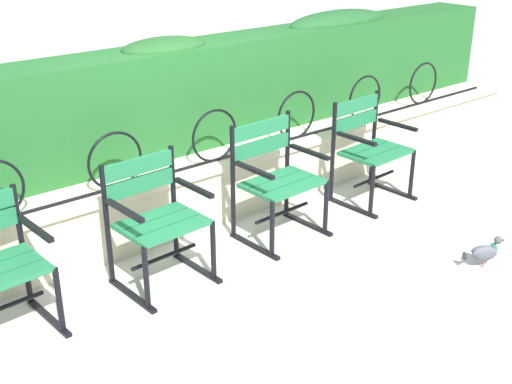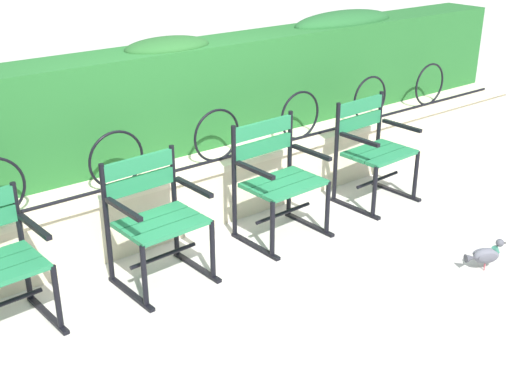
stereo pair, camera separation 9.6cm
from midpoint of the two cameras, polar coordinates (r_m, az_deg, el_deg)
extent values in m
plane|color=#BCB7AD|center=(4.63, 1.69, -6.81)|extent=(60.00, 60.00, 0.00)
cube|color=beige|center=(5.23, -5.01, -0.41)|extent=(7.95, 0.35, 0.45)
cube|color=beige|center=(5.13, -5.11, 2.16)|extent=(7.95, 0.41, 0.05)
cylinder|color=black|center=(5.06, -4.66, 2.31)|extent=(7.40, 0.02, 0.02)
torus|color=black|center=(4.69, -11.36, 2.76)|extent=(0.42, 0.02, 0.42)
torus|color=black|center=(5.09, -2.85, 4.89)|extent=(0.42, 0.02, 0.42)
torus|color=black|center=(5.60, 4.31, 6.59)|extent=(0.42, 0.02, 0.42)
torus|color=black|center=(6.18, 10.23, 7.92)|extent=(0.42, 0.02, 0.42)
torus|color=black|center=(6.82, 15.12, 8.94)|extent=(0.42, 0.02, 0.42)
cube|color=#236028|center=(5.33, -7.73, 7.81)|extent=(7.79, 0.48, 0.82)
ellipsoid|color=#235625|center=(5.28, -7.10, 12.29)|extent=(0.72, 0.43, 0.15)
ellipsoid|color=#215828|center=(6.46, 8.02, 14.29)|extent=(1.18, 0.43, 0.21)
cube|color=#237547|center=(3.93, -20.31, -6.99)|extent=(0.54, 0.16, 0.03)
cylinder|color=black|center=(4.34, -18.90, -4.24)|extent=(0.04, 0.04, 0.82)
cylinder|color=black|center=(4.08, -16.10, -8.82)|extent=(0.04, 0.04, 0.44)
cube|color=black|center=(4.34, -16.91, -10.07)|extent=(0.07, 0.52, 0.02)
cube|color=black|center=(4.05, -17.92, -2.86)|extent=(0.06, 0.40, 0.03)
cylinder|color=black|center=(4.17, -20.56, -9.10)|extent=(0.51, 0.06, 0.03)
cube|color=#237547|center=(4.24, -6.49, -3.29)|extent=(0.54, 0.15, 0.03)
cube|color=#237547|center=(4.34, -7.52, -2.67)|extent=(0.54, 0.15, 0.03)
cube|color=#237547|center=(4.44, -8.50, -2.08)|extent=(0.54, 0.15, 0.03)
cube|color=#237547|center=(4.39, -9.49, 2.32)|extent=(0.53, 0.06, 0.11)
cube|color=#237547|center=(4.44, -9.38, 0.74)|extent=(0.53, 0.06, 0.11)
cylinder|color=black|center=(4.66, -6.45, -0.92)|extent=(0.04, 0.04, 0.85)
cylinder|color=black|center=(4.43, -3.14, -5.07)|extent=(0.04, 0.04, 0.44)
cube|color=black|center=(4.67, -4.53, -6.46)|extent=(0.07, 0.52, 0.02)
cube|color=black|center=(4.40, -4.78, 0.42)|extent=(0.06, 0.40, 0.03)
cylinder|color=black|center=(4.41, -12.11, -2.77)|extent=(0.04, 0.04, 0.85)
cylinder|color=black|center=(4.18, -8.94, -7.30)|extent=(0.04, 0.04, 0.44)
cube|color=black|center=(4.43, -10.10, -8.62)|extent=(0.07, 0.52, 0.02)
cube|color=black|center=(4.14, -10.69, -1.47)|extent=(0.06, 0.40, 0.03)
cylinder|color=black|center=(4.45, -7.36, -5.47)|extent=(0.50, 0.05, 0.03)
cube|color=#237547|center=(4.82, 4.09, 0.24)|extent=(0.57, 0.15, 0.03)
cube|color=#237547|center=(4.91, 2.98, 0.72)|extent=(0.57, 0.15, 0.03)
cube|color=#237547|center=(5.00, 1.91, 1.18)|extent=(0.57, 0.15, 0.03)
cube|color=#237547|center=(4.95, 1.16, 5.49)|extent=(0.56, 0.05, 0.11)
cube|color=#237547|center=(4.99, 1.15, 3.92)|extent=(0.56, 0.05, 0.11)
cylinder|color=black|center=(5.25, 3.43, 2.31)|extent=(0.04, 0.04, 0.89)
cylinder|color=black|center=(5.06, 6.72, -1.42)|extent=(0.04, 0.04, 0.44)
cube|color=black|center=(5.27, 5.12, -2.81)|extent=(0.06, 0.52, 0.02)
cube|color=black|center=(5.03, 5.36, 3.42)|extent=(0.05, 0.40, 0.03)
cylinder|color=black|center=(4.90, -1.33, 0.78)|extent=(0.04, 0.04, 0.89)
cylinder|color=black|center=(4.70, 2.01, -3.30)|extent=(0.04, 0.04, 0.44)
cube|color=black|center=(4.92, 0.48, -4.70)|extent=(0.06, 0.52, 0.02)
cube|color=black|center=(4.67, 0.51, 1.90)|extent=(0.05, 0.40, 0.03)
cylinder|color=black|center=(5.01, 2.92, -1.83)|extent=(0.53, 0.05, 0.03)
cube|color=#237547|center=(5.54, 12.18, 2.94)|extent=(0.55, 0.15, 0.03)
cube|color=#237547|center=(5.62, 11.09, 3.32)|extent=(0.55, 0.15, 0.03)
cube|color=#237547|center=(5.70, 10.02, 3.68)|extent=(0.55, 0.15, 0.03)
cube|color=#237547|center=(5.65, 9.46, 7.32)|extent=(0.54, 0.06, 0.11)
cube|color=#237547|center=(5.69, 9.37, 5.99)|extent=(0.54, 0.06, 0.11)
cylinder|color=black|center=(5.96, 10.93, 4.46)|extent=(0.04, 0.04, 0.87)
cylinder|color=black|center=(5.80, 14.06, 1.36)|extent=(0.04, 0.04, 0.44)
cube|color=black|center=(5.98, 12.40, 0.04)|extent=(0.07, 0.52, 0.02)
cube|color=black|center=(5.77, 12.92, 5.58)|extent=(0.06, 0.40, 0.03)
cylinder|color=black|center=(5.57, 7.41, 3.31)|extent=(0.04, 0.04, 0.87)
cylinder|color=black|center=(5.39, 10.67, -0.06)|extent=(0.04, 0.04, 0.44)
cube|color=black|center=(5.58, 9.01, -1.42)|extent=(0.07, 0.52, 0.02)
cube|color=black|center=(5.36, 9.41, 4.48)|extent=(0.06, 0.40, 0.03)
cylinder|color=black|center=(5.71, 10.90, 1.04)|extent=(0.52, 0.06, 0.03)
ellipsoid|color=#5B5B66|center=(4.89, 19.76, -5.18)|extent=(0.21, 0.17, 0.11)
cylinder|color=#2D6B56|center=(4.91, 20.48, -4.72)|extent=(0.07, 0.07, 0.06)
sphere|color=#494951|center=(4.90, 20.81, -4.12)|extent=(0.06, 0.06, 0.06)
cone|color=black|center=(4.92, 21.12, -4.13)|extent=(0.03, 0.02, 0.01)
cone|color=#404047|center=(4.84, 18.58, -5.41)|extent=(0.10, 0.09, 0.06)
ellipsoid|color=#4E4E56|center=(4.92, 19.42, -4.92)|extent=(0.14, 0.08, 0.07)
ellipsoid|color=#4E4E56|center=(4.85, 19.92, -5.38)|extent=(0.14, 0.08, 0.07)
cylinder|color=#C6515B|center=(4.95, 19.63, -5.89)|extent=(0.01, 0.01, 0.05)
cylinder|color=#C6515B|center=(4.91, 19.64, -6.11)|extent=(0.01, 0.01, 0.05)
camera|label=1|loc=(0.05, -89.38, 0.27)|focal=46.41mm
camera|label=2|loc=(0.05, 90.62, -0.27)|focal=46.41mm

